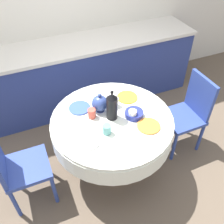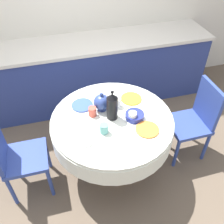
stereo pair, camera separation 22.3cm
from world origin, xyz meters
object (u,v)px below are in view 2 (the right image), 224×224
Objects in this scene: chair_right at (15,155)px; teapot at (102,102)px; coffee_carafe at (112,106)px; chair_left at (195,118)px.

teapot is at bearing 99.82° from chair_right.
coffee_carafe reaches higher than teapot.
chair_right is at bearing 89.63° from chair_left.
teapot reaches higher than chair_right.
coffee_carafe is 1.44× the size of teapot.
chair_left is 1.82m from chair_right.
chair_left is 4.24× the size of teapot.
coffee_carafe is 0.15m from teapot.
chair_right is 0.92m from teapot.
chair_right is 4.24× the size of teapot.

